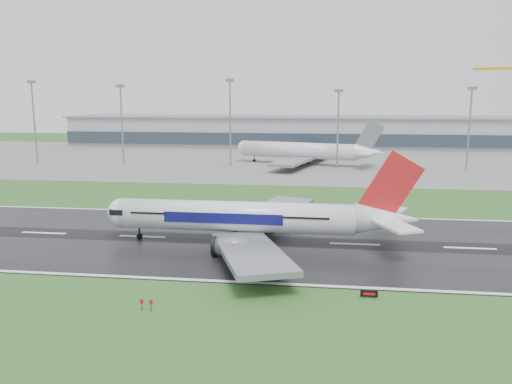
# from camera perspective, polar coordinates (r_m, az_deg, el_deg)

# --- Properties ---
(ground) EXTENTS (520.00, 520.00, 0.00)m
(ground) POSITION_cam_1_polar(r_m,az_deg,el_deg) (96.57, -1.13, -5.38)
(ground) COLOR #26541F
(ground) RESTS_ON ground
(runway) EXTENTS (400.00, 45.00, 0.10)m
(runway) POSITION_cam_1_polar(r_m,az_deg,el_deg) (96.55, -1.13, -5.36)
(runway) COLOR black
(runway) RESTS_ON ground
(apron) EXTENTS (400.00, 130.00, 0.08)m
(apron) POSITION_cam_1_polar(r_m,az_deg,el_deg) (218.86, 3.72, 3.61)
(apron) COLOR slate
(apron) RESTS_ON ground
(terminal) EXTENTS (240.00, 36.00, 15.00)m
(terminal) POSITION_cam_1_polar(r_m,az_deg,el_deg) (277.80, 4.55, 6.63)
(terminal) COLOR #94969F
(terminal) RESTS_ON ground
(main_airliner) EXTENTS (56.56, 53.91, 16.59)m
(main_airliner) POSITION_cam_1_polar(r_m,az_deg,el_deg) (92.52, 0.14, -0.74)
(main_airliner) COLOR silver
(main_airliner) RESTS_ON runway
(parked_airliner) EXTENTS (72.46, 69.63, 17.47)m
(parked_airliner) POSITION_cam_1_polar(r_m,az_deg,el_deg) (201.92, 5.32, 5.50)
(parked_airliner) COLOR silver
(parked_airliner) RESTS_ON apron
(runway_sign) EXTENTS (2.31, 0.51, 1.04)m
(runway_sign) POSITION_cam_1_polar(r_m,az_deg,el_deg) (71.81, 12.36, -10.94)
(runway_sign) COLOR black
(runway_sign) RESTS_ON ground
(floodmast_0) EXTENTS (0.64, 0.64, 31.19)m
(floodmast_0) POSITION_cam_1_polar(r_m,az_deg,el_deg) (222.83, -23.24, 6.92)
(floodmast_0) COLOR gray
(floodmast_0) RESTS_ON ground
(floodmast_1) EXTENTS (0.64, 0.64, 29.56)m
(floodmast_1) POSITION_cam_1_polar(r_m,az_deg,el_deg) (206.99, -14.56, 6.99)
(floodmast_1) COLOR gray
(floodmast_1) RESTS_ON ground
(floodmast_2) EXTENTS (0.64, 0.64, 31.56)m
(floodmast_2) POSITION_cam_1_polar(r_m,az_deg,el_deg) (195.19, -2.86, 7.41)
(floodmast_2) COLOR gray
(floodmast_2) RESTS_ON ground
(floodmast_3) EXTENTS (0.64, 0.64, 27.64)m
(floodmast_3) POSITION_cam_1_polar(r_m,az_deg,el_deg) (192.30, 9.01, 6.66)
(floodmast_3) COLOR gray
(floodmast_3) RESTS_ON ground
(floodmast_4) EXTENTS (0.64, 0.64, 28.43)m
(floodmast_4) POSITION_cam_1_polar(r_m,az_deg,el_deg) (198.91, 22.43, 6.24)
(floodmast_4) COLOR gray
(floodmast_4) RESTS_ON ground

